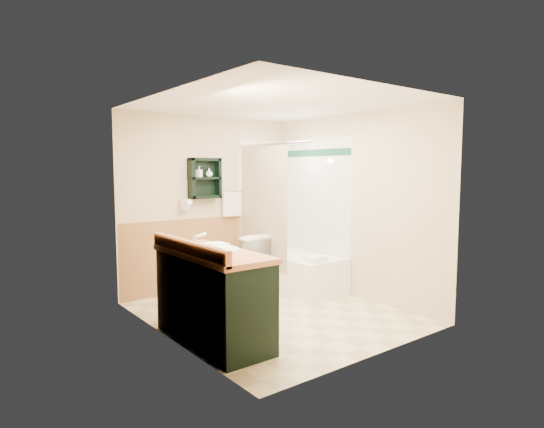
{
  "coord_description": "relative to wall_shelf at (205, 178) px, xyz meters",
  "views": [
    {
      "loc": [
        -3.15,
        -4.06,
        1.66
      ],
      "look_at": [
        0.13,
        0.2,
        1.14
      ],
      "focal_mm": 30.0,
      "sensor_mm": 36.0,
      "label": 1
    }
  ],
  "objects": [
    {
      "name": "vanity",
      "position": [
        -0.89,
        -1.73,
        -1.1
      ],
      "size": [
        0.59,
        1.41,
        0.89
      ],
      "primitive_type": "cube",
      "color": "black",
      "rests_on": "ground"
    },
    {
      "name": "wall_shelf",
      "position": [
        0.0,
        0.0,
        0.0
      ],
      "size": [
        0.45,
        0.15,
        0.55
      ],
      "primitive_type": "cube",
      "color": "black",
      "rests_on": "back_wall"
    },
    {
      "name": "bathtub",
      "position": [
        1.03,
        -0.67,
        -1.31
      ],
      "size": [
        0.73,
        1.5,
        0.49
      ],
      "primitive_type": "cube",
      "color": "white",
      "rests_on": "ground"
    },
    {
      "name": "tile_accent",
      "position": [
        1.37,
        -0.66,
        0.35
      ],
      "size": [
        1.5,
        1.5,
        0.1
      ],
      "primitive_type": null,
      "color": "#144831",
      "rests_on": "right_wall"
    },
    {
      "name": "mirror_glass",
      "position": [
        -1.17,
        -1.96,
        -0.05
      ],
      "size": [
        1.2,
        1.2,
        0.9
      ],
      "primitive_type": null,
      "color": "white",
      "rests_on": "left_wall"
    },
    {
      "name": "toilet",
      "position": [
        0.39,
        -0.3,
        -1.16
      ],
      "size": [
        0.5,
        0.83,
        0.78
      ],
      "primitive_type": "imported",
      "rotation": [
        0.0,
        0.0,
        3.22
      ],
      "color": "white",
      "rests_on": "ground"
    },
    {
      "name": "wainscot_left",
      "position": [
        -1.19,
        -1.41,
        -1.05
      ],
      "size": [
        2.98,
        2.98,
        1.0
      ],
      "primitive_type": null,
      "color": "tan",
      "rests_on": "left_wall"
    },
    {
      "name": "towel_bar",
      "position": [
        0.45,
        0.04,
        -0.2
      ],
      "size": [
        0.4,
        0.06,
        0.4
      ],
      "primitive_type": null,
      "color": "white",
      "rests_on": "back_wall"
    },
    {
      "name": "soap_bottle_b",
      "position": [
        0.06,
        -0.01,
        0.06
      ],
      "size": [
        0.11,
        0.13,
        0.09
      ],
      "primitive_type": "imported",
      "rotation": [
        0.0,
        0.0,
        -0.12
      ],
      "color": "white",
      "rests_on": "wall_shelf"
    },
    {
      "name": "curtain_rod",
      "position": [
        0.63,
        -0.66,
        0.45
      ],
      "size": [
        0.03,
        1.6,
        0.03
      ],
      "primitive_type": "cylinder",
      "rotation": [
        1.57,
        0.0,
        0.0
      ],
      "color": "silver",
      "rests_on": "back_wall"
    },
    {
      "name": "vanity_book",
      "position": [
        -1.06,
        -1.37,
        -0.54
      ],
      "size": [
        0.18,
        0.03,
        0.24
      ],
      "primitive_type": "imported",
      "rotation": [
        0.0,
        0.0,
        0.07
      ],
      "color": "black",
      "rests_on": "vanity"
    },
    {
      "name": "tile_back",
      "position": [
        1.13,
        0.07,
        -0.5
      ],
      "size": [
        0.95,
        0.95,
        2.1
      ],
      "primitive_type": null,
      "color": "white",
      "rests_on": "back_wall"
    },
    {
      "name": "tub_towel",
      "position": [
        0.89,
        -1.26,
        -1.03
      ],
      "size": [
        0.25,
        0.21,
        0.07
      ],
      "primitive_type": "cube",
      "color": "white",
      "rests_on": "bathtub"
    },
    {
      "name": "ceiling",
      "position": [
        0.1,
        -1.41,
        0.87
      ],
      "size": [
        2.6,
        3.0,
        0.04
      ],
      "primitive_type": "cube",
      "color": "white",
      "rests_on": "back_wall"
    },
    {
      "name": "wainscot_back",
      "position": [
        0.1,
        0.08,
        -1.05
      ],
      "size": [
        2.58,
        2.58,
        1.0
      ],
      "primitive_type": null,
      "color": "tan",
      "rests_on": "back_wall"
    },
    {
      "name": "mirror_frame",
      "position": [
        -1.17,
        -1.96,
        -0.05
      ],
      "size": [
        1.3,
        1.3,
        1.0
      ],
      "primitive_type": null,
      "color": "brown",
      "rests_on": "left_wall"
    },
    {
      "name": "shower_curtain",
      "position": [
        0.63,
        -0.48,
        -0.4
      ],
      "size": [
        1.05,
        1.05,
        1.7
      ],
      "primitive_type": null,
      "color": "#C6B595",
      "rests_on": "curtain_rod"
    },
    {
      "name": "soap_bottle_a",
      "position": [
        -0.09,
        -0.01,
        0.05
      ],
      "size": [
        0.12,
        0.16,
        0.07
      ],
      "primitive_type": "imported",
      "rotation": [
        0.0,
        0.0,
        0.43
      ],
      "color": "white",
      "rests_on": "wall_shelf"
    },
    {
      "name": "counter_towel",
      "position": [
        -0.8,
        -1.56,
        -0.64
      ],
      "size": [
        0.27,
        0.21,
        0.04
      ],
      "primitive_type": "cube",
      "color": "white",
      "rests_on": "vanity"
    },
    {
      "name": "left_wall",
      "position": [
        -1.22,
        -1.41,
        -0.35
      ],
      "size": [
        0.04,
        3.0,
        2.4
      ],
      "primitive_type": "cube",
      "color": "beige",
      "rests_on": "ground"
    },
    {
      "name": "floor",
      "position": [
        0.1,
        -1.41,
        -1.55
      ],
      "size": [
        3.0,
        3.0,
        0.0
      ],
      "primitive_type": "plane",
      "color": "beige",
      "rests_on": "ground"
    },
    {
      "name": "right_wall",
      "position": [
        1.42,
        -1.41,
        -0.35
      ],
      "size": [
        0.04,
        3.0,
        2.4
      ],
      "primitive_type": "cube",
      "color": "beige",
      "rests_on": "ground"
    },
    {
      "name": "tile_right",
      "position": [
        1.38,
        -0.66,
        -0.5
      ],
      "size": [
        1.5,
        1.5,
        2.1
      ],
      "primitive_type": null,
      "color": "white",
      "rests_on": "right_wall"
    },
    {
      "name": "hair_dryer",
      "position": [
        -0.3,
        0.02,
        -0.35
      ],
      "size": [
        0.1,
        0.24,
        0.18
      ],
      "primitive_type": null,
      "color": "white",
      "rests_on": "back_wall"
    },
    {
      "name": "back_wall",
      "position": [
        0.1,
        0.11,
        -0.35
      ],
      "size": [
        2.6,
        0.04,
        2.4
      ],
      "primitive_type": "cube",
      "color": "beige",
      "rests_on": "ground"
    }
  ]
}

